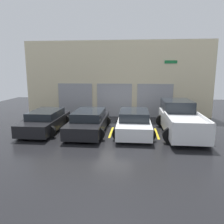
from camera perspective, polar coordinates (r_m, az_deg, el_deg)
name	(u,v)px	position (r m, az deg, el deg)	size (l,w,h in m)	color
ground_plane	(113,126)	(14.09, 0.38, -3.66)	(28.00, 28.00, 0.00)	black
shophouse_building	(117,80)	(16.94, 1.39, 8.40)	(14.24, 0.68, 5.72)	beige
pickup_truck	(180,119)	(13.00, 17.33, -1.72)	(2.42, 5.15, 1.74)	white
sedan_white	(134,122)	(12.49, 5.75, -2.72)	(2.23, 4.39, 1.29)	white
sedan_side	(89,122)	(12.75, -6.05, -2.53)	(2.25, 4.69, 1.24)	black
van_right	(46,121)	(13.51, -16.95, -2.25)	(2.20, 4.35, 1.20)	black
parking_stripe_far_left	(25,130)	(14.17, -21.74, -4.35)	(0.12, 2.20, 0.01)	gold
parking_stripe_left	(67,131)	(13.19, -11.59, -4.88)	(0.12, 2.20, 0.01)	gold
parking_stripe_centre	(111,132)	(12.68, -0.22, -5.29)	(0.12, 2.20, 0.01)	gold
parking_stripe_right	(157,133)	(12.70, 11.61, -5.50)	(0.12, 2.20, 0.01)	gold
parking_stripe_far_right	(204,135)	(13.24, 22.95, -5.49)	(0.12, 2.20, 0.01)	gold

